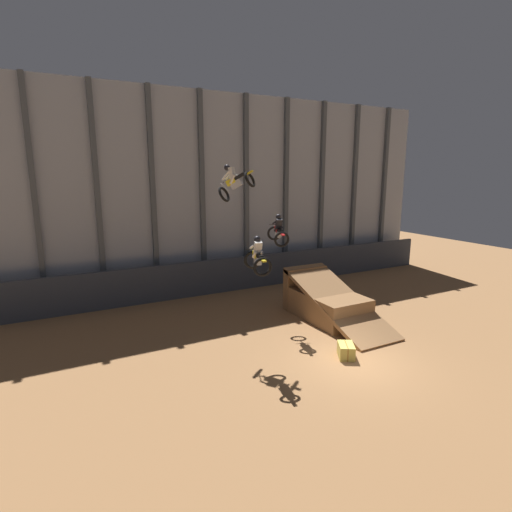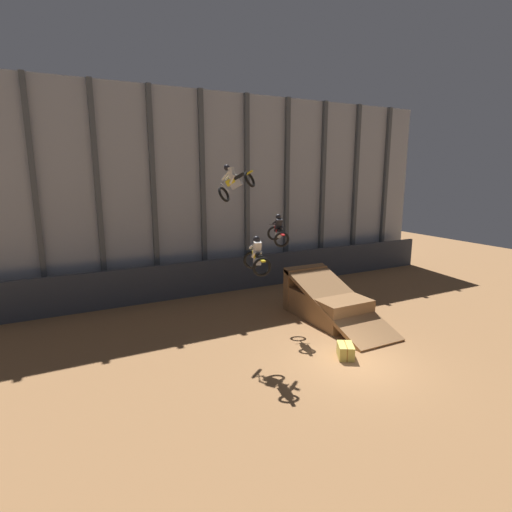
% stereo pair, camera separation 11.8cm
% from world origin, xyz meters
% --- Properties ---
extents(ground_plane, '(60.00, 60.00, 0.00)m').
position_xyz_m(ground_plane, '(0.00, 0.00, 0.00)').
color(ground_plane, '#996B42').
extents(arena_back_wall, '(32.00, 0.40, 12.23)m').
position_xyz_m(arena_back_wall, '(-0.00, 12.66, 6.11)').
color(arena_back_wall, '#A3A8B2').
rests_on(arena_back_wall, ground_plane).
extents(lower_barrier, '(31.36, 0.20, 2.14)m').
position_xyz_m(lower_barrier, '(0.00, 11.24, 1.07)').
color(lower_barrier, '#383D47').
rests_on(lower_barrier, ground_plane).
extents(dirt_ramp, '(2.57, 6.29, 2.44)m').
position_xyz_m(dirt_ramp, '(2.19, 4.71, 0.81)').
color(dirt_ramp, olive).
rests_on(dirt_ramp, ground_plane).
extents(rider_bike_left_air, '(1.03, 1.79, 1.45)m').
position_xyz_m(rider_bike_left_air, '(-3.12, 2.21, 4.15)').
color(rider_bike_left_air, black).
extents(rider_bike_center_air, '(1.63, 1.76, 1.67)m').
position_xyz_m(rider_bike_center_air, '(-2.87, 4.77, 6.97)').
color(rider_bike_center_air, black).
extents(rider_bike_right_air, '(1.14, 1.83, 1.49)m').
position_xyz_m(rider_bike_right_air, '(-0.44, 5.14, 4.60)').
color(rider_bike_right_air, black).
extents(hay_bale_trackside, '(0.98, 1.08, 0.57)m').
position_xyz_m(hay_bale_trackside, '(0.07, 0.52, 0.28)').
color(hay_bale_trackside, '#CCB751').
rests_on(hay_bale_trackside, ground_plane).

